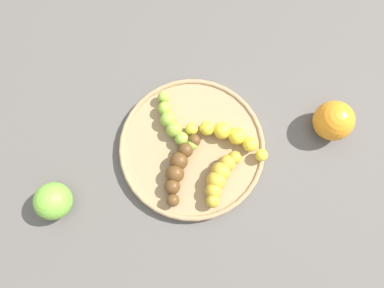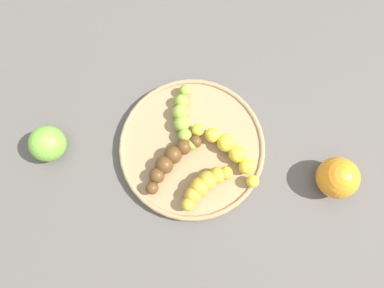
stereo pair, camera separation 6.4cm
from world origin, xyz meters
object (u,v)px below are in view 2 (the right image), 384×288
(banana_green, at_px, (183,118))
(banana_spotted, at_px, (204,185))
(apple_green, at_px, (48,144))
(banana_yellow, at_px, (230,150))
(orange_fruit, at_px, (338,178))
(fruit_bowl, at_px, (192,147))
(banana_overripe, at_px, (170,161))

(banana_green, distance_m, banana_spotted, 0.13)
(banana_spotted, relative_size, apple_green, 1.67)
(banana_green, height_order, banana_yellow, banana_yellow)
(apple_green, distance_m, orange_fruit, 0.54)
(apple_green, bearing_deg, fruit_bowl, -127.96)
(fruit_bowl, distance_m, banana_green, 0.06)
(banana_spotted, xyz_separation_m, orange_fruit, (-0.14, -0.20, 0.00))
(fruit_bowl, relative_size, orange_fruit, 3.67)
(banana_overripe, bearing_deg, banana_green, -63.15)
(banana_green, relative_size, banana_overripe, 0.84)
(banana_overripe, relative_size, orange_fruit, 1.83)
(orange_fruit, bearing_deg, fruit_bowl, 38.97)
(banana_green, relative_size, banana_yellow, 0.73)
(banana_overripe, bearing_deg, banana_yellow, -127.50)
(banana_green, bearing_deg, banana_yellow, 136.93)
(banana_green, distance_m, orange_fruit, 0.30)
(banana_overripe, relative_size, apple_green, 2.04)
(banana_green, relative_size, banana_spotted, 1.03)
(fruit_bowl, height_order, banana_spotted, banana_spotted)
(banana_spotted, distance_m, orange_fruit, 0.24)
(banana_overripe, bearing_deg, orange_fruit, -143.70)
(banana_spotted, bearing_deg, apple_green, 35.73)
(apple_green, bearing_deg, orange_fruit, -134.51)
(fruit_bowl, xyz_separation_m, banana_yellow, (-0.05, -0.05, 0.02))
(orange_fruit, bearing_deg, banana_spotted, 55.57)
(banana_yellow, height_order, orange_fruit, orange_fruit)
(banana_green, height_order, banana_overripe, banana_overripe)
(banana_green, xyz_separation_m, banana_overripe, (-0.05, 0.07, 0.00))
(banana_overripe, bearing_deg, banana_spotted, -173.29)
(banana_overripe, xyz_separation_m, banana_spotted, (-0.07, -0.02, 0.00))
(banana_yellow, bearing_deg, banana_overripe, 144.86)
(banana_spotted, distance_m, apple_green, 0.30)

